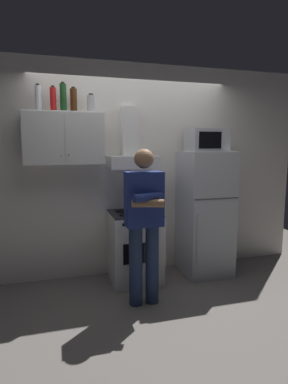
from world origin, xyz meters
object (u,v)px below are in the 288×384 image
Objects in this scene: upper_cabinet at (64,139)px; microwave at (206,140)px; range_hood at (132,152)px; person_standing at (144,221)px; bottle_vodka_clear at (38,98)px; bottle_soda_red at (53,99)px; bottle_wine_green at (63,98)px; stove_oven at (135,247)px; cooking_pot at (147,209)px; refrigerator at (205,213)px; bottle_rum_dark at (74,100)px; bottle_canister_steel at (91,104)px.

microwave is (1.75, -0.11, -0.01)m from upper_cabinet.
microwave is at bearing -6.46° from range_hood.
person_standing is 1.80m from bottle_vodka_clear.
bottle_wine_green is at bearing 2.85° from bottle_soda_red.
person_standing is (-0.05, -0.61, 0.47)m from stove_oven.
stove_oven is 1.62m from microwave.
range_hood is 0.73m from cooking_pot.
bottle_soda_red is (-0.85, 0.73, 1.28)m from person_standing.
refrigerator is 4.85× the size of bottle_wine_green.
refrigerator is 3.33× the size of microwave.
bottle_rum_dark is (-1.63, 0.14, 0.45)m from microwave.
refrigerator is at bearing -4.26° from bottle_wine_green.
bottle_wine_green reaches higher than range_hood.
upper_cabinet is at bearing -179.91° from range_hood.
microwave is at bearing -3.07° from bottle_vodka_clear.
person_standing is at bearing -148.00° from microwave.
bottle_wine_green is at bearing 164.85° from cooking_pot.
bottle_soda_red is (-1.85, 0.11, 0.44)m from microwave.
cooking_pot is 1.76m from bottle_vodka_clear.
stove_oven is at bearing -9.36° from bottle_wine_green.
cooking_pot is at bearing -18.92° from bottle_rum_dark.
range_hood is at bearing 172.45° from refrigerator.
stove_oven is at bearing 85.28° from person_standing.
range_hood is 3.54× the size of bottle_canister_steel.
bottle_soda_red is at bearing -171.83° from bottle_rum_dark.
bottle_wine_green is (0.01, 0.01, 0.46)m from upper_cabinet.
upper_cabinet is at bearing 135.74° from person_standing.
bottle_wine_green is (-0.79, 0.13, 1.78)m from stove_oven.
person_standing is at bearing -94.72° from stove_oven.
range_hood is at bearing 0.09° from bottle_soda_red.
range_hood is 2.66× the size of cooking_pot.
range_hood is 2.27× the size of bottle_wine_green.
person_standing is at bearing -93.91° from range_hood.
bottle_vodka_clear reaches higher than stove_oven.
bottle_canister_steel is (-0.61, 0.22, 1.23)m from cooking_pot.
bottle_rum_dark is (-0.68, 0.16, 1.75)m from stove_oven.
refrigerator is 0.84m from cooking_pot.
cooking_pot is at bearing -62.12° from range_hood.
stove_oven is at bearing -8.90° from upper_cabinet.
bottle_wine_green is (0.27, 0.00, 0.02)m from bottle_vodka_clear.
cooking_pot is at bearing 69.70° from person_standing.
bottle_canister_steel is at bearing 121.64° from person_standing.
bottle_soda_red reaches higher than cooking_pot.
bottle_vodka_clear reaches higher than upper_cabinet.
microwave reaches higher than cooking_pot.
cooking_pot is at bearing -171.68° from refrigerator.
bottle_canister_steel is at bearing -2.86° from bottle_vodka_clear.
cooking_pot is at bearing -19.50° from bottle_canister_steel.
upper_cabinet is 3.19× the size of cooking_pot.
stove_oven is 1.95m from bottle_wine_green.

